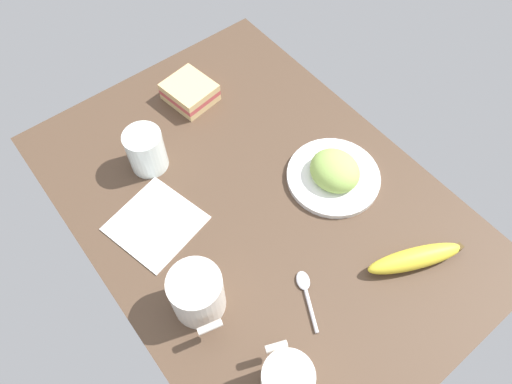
% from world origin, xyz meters
% --- Properties ---
extents(tabletop, '(0.90, 0.64, 0.02)m').
position_xyz_m(tabletop, '(0.00, 0.00, 0.01)').
color(tabletop, '#4C3828').
rests_on(tabletop, ground).
extents(plate_of_food, '(0.19, 0.19, 0.06)m').
position_xyz_m(plate_of_food, '(-0.06, -0.15, 0.04)').
color(plate_of_food, white).
rests_on(plate_of_food, tabletop).
extents(coffee_mug_black, '(0.10, 0.08, 0.10)m').
position_xyz_m(coffee_mug_black, '(-0.30, 0.18, 0.07)').
color(coffee_mug_black, silver).
rests_on(coffee_mug_black, tabletop).
extents(coffee_mug_milky, '(0.12, 0.09, 0.10)m').
position_xyz_m(coffee_mug_milky, '(-0.10, 0.21, 0.07)').
color(coffee_mug_milky, silver).
rests_on(coffee_mug_milky, tabletop).
extents(sandwich_main, '(0.12, 0.11, 0.04)m').
position_xyz_m(sandwich_main, '(0.30, -0.05, 0.04)').
color(sandwich_main, '#DBB77A').
rests_on(sandwich_main, tabletop).
extents(glass_of_milk, '(0.08, 0.08, 0.09)m').
position_xyz_m(glass_of_milk, '(0.20, 0.12, 0.06)').
color(glass_of_milk, silver).
rests_on(glass_of_milk, tabletop).
extents(banana, '(0.11, 0.18, 0.04)m').
position_xyz_m(banana, '(-0.28, -0.14, 0.04)').
color(banana, yellow).
rests_on(banana, tabletop).
extents(spoon, '(0.11, 0.06, 0.01)m').
position_xyz_m(spoon, '(-0.20, 0.05, 0.02)').
color(spoon, silver).
rests_on(spoon, tabletop).
extents(paper_napkin, '(0.18, 0.18, 0.00)m').
position_xyz_m(paper_napkin, '(0.08, 0.18, 0.02)').
color(paper_napkin, white).
rests_on(paper_napkin, tabletop).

